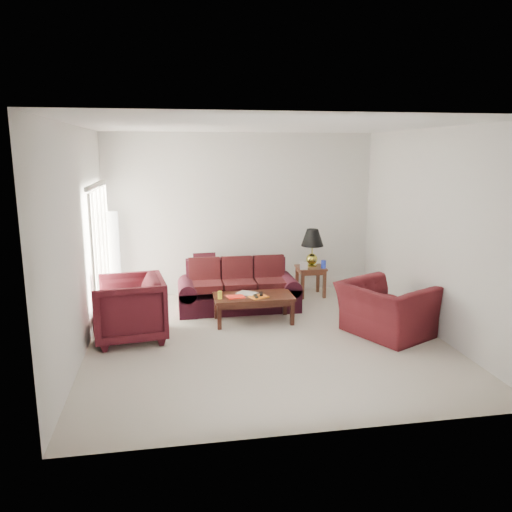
{
  "coord_description": "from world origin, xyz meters",
  "views": [
    {
      "loc": [
        -1.31,
        -6.7,
        2.68
      ],
      "look_at": [
        0.0,
        0.85,
        1.05
      ],
      "focal_mm": 35.0,
      "sensor_mm": 36.0,
      "label": 1
    }
  ],
  "objects_px": {
    "sofa": "(238,286)",
    "end_table": "(310,281)",
    "floor_lamp": "(113,258)",
    "armchair_right": "(385,309)",
    "armchair_left": "(129,309)",
    "coffee_table": "(253,309)"
  },
  "relations": [
    {
      "from": "end_table",
      "to": "floor_lamp",
      "type": "distance_m",
      "value": 3.6
    },
    {
      "from": "sofa",
      "to": "end_table",
      "type": "bearing_deg",
      "value": 26.81
    },
    {
      "from": "end_table",
      "to": "coffee_table",
      "type": "height_order",
      "value": "end_table"
    },
    {
      "from": "armchair_right",
      "to": "end_table",
      "type": "bearing_deg",
      "value": -12.78
    },
    {
      "from": "floor_lamp",
      "to": "armchair_right",
      "type": "height_order",
      "value": "floor_lamp"
    },
    {
      "from": "sofa",
      "to": "armchair_right",
      "type": "bearing_deg",
      "value": -33.91
    },
    {
      "from": "sofa",
      "to": "end_table",
      "type": "distance_m",
      "value": 1.57
    },
    {
      "from": "sofa",
      "to": "floor_lamp",
      "type": "xyz_separation_m",
      "value": [
        -2.11,
        0.66,
        0.42
      ]
    },
    {
      "from": "floor_lamp",
      "to": "armchair_right",
      "type": "distance_m",
      "value": 4.66
    },
    {
      "from": "floor_lamp",
      "to": "armchair_left",
      "type": "xyz_separation_m",
      "value": [
        0.37,
        -1.76,
        -0.38
      ]
    },
    {
      "from": "armchair_right",
      "to": "coffee_table",
      "type": "relative_size",
      "value": 0.96
    },
    {
      "from": "end_table",
      "to": "floor_lamp",
      "type": "bearing_deg",
      "value": 178.95
    },
    {
      "from": "sofa",
      "to": "end_table",
      "type": "height_order",
      "value": "sofa"
    },
    {
      "from": "sofa",
      "to": "armchair_right",
      "type": "xyz_separation_m",
      "value": [
        1.97,
        -1.56,
        -0.03
      ]
    },
    {
      "from": "sofa",
      "to": "armchair_left",
      "type": "distance_m",
      "value": 2.06
    },
    {
      "from": "sofa",
      "to": "coffee_table",
      "type": "bearing_deg",
      "value": -73.16
    },
    {
      "from": "floor_lamp",
      "to": "coffee_table",
      "type": "distance_m",
      "value": 2.69
    },
    {
      "from": "floor_lamp",
      "to": "sofa",
      "type": "bearing_deg",
      "value": -17.31
    },
    {
      "from": "armchair_left",
      "to": "armchair_right",
      "type": "bearing_deg",
      "value": 75.35
    },
    {
      "from": "end_table",
      "to": "armchair_left",
      "type": "relative_size",
      "value": 0.55
    },
    {
      "from": "armchair_right",
      "to": "sofa",
      "type": "bearing_deg",
      "value": 25.12
    },
    {
      "from": "armchair_left",
      "to": "end_table",
      "type": "bearing_deg",
      "value": 110.43
    }
  ]
}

